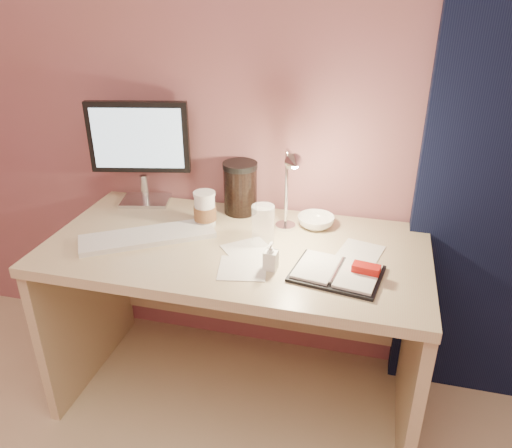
% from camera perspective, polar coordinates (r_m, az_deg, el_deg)
% --- Properties ---
extents(desk, '(1.40, 0.70, 0.73)m').
position_cam_1_polar(desk, '(2.02, -1.63, -7.02)').
color(desk, '#BEB286').
rests_on(desk, ground).
extents(monitor, '(0.41, 0.19, 0.44)m').
position_cam_1_polar(monitor, '(2.15, -13.17, 8.91)').
color(monitor, silver).
rests_on(monitor, desk).
extents(keyboard, '(0.50, 0.39, 0.02)m').
position_cam_1_polar(keyboard, '(1.92, -12.27, -1.40)').
color(keyboard, silver).
rests_on(keyboard, desk).
extents(planner, '(0.32, 0.26, 0.04)m').
position_cam_1_polar(planner, '(1.67, 9.50, -5.46)').
color(planner, black).
rests_on(planner, desk).
extents(paper_a, '(0.19, 0.19, 0.00)m').
position_cam_1_polar(paper_a, '(1.69, -1.55, -5.07)').
color(paper_a, silver).
rests_on(paper_a, desk).
extents(paper_b, '(0.17, 0.17, 0.00)m').
position_cam_1_polar(paper_b, '(1.83, 11.91, -3.04)').
color(paper_b, silver).
rests_on(paper_b, desk).
extents(paper_c, '(0.23, 0.23, 0.00)m').
position_cam_1_polar(paper_c, '(1.80, -0.81, -3.06)').
color(paper_c, silver).
rests_on(paper_c, desk).
extents(coffee_cup, '(0.09, 0.09, 0.14)m').
position_cam_1_polar(coffee_cup, '(1.96, -5.85, 1.59)').
color(coffee_cup, silver).
rests_on(coffee_cup, desk).
extents(clear_cup, '(0.08, 0.08, 0.15)m').
position_cam_1_polar(clear_cup, '(1.82, 0.81, -0.07)').
color(clear_cup, white).
rests_on(clear_cup, desk).
extents(bowl, '(0.19, 0.19, 0.05)m').
position_cam_1_polar(bowl, '(1.97, 6.85, 0.28)').
color(bowl, white).
rests_on(bowl, desk).
extents(lotion_bottle, '(0.05, 0.05, 0.10)m').
position_cam_1_polar(lotion_bottle, '(1.67, 1.70, -3.66)').
color(lotion_bottle, silver).
rests_on(lotion_bottle, desk).
extents(dark_jar, '(0.14, 0.14, 0.19)m').
position_cam_1_polar(dark_jar, '(2.06, -1.80, 3.86)').
color(dark_jar, black).
rests_on(dark_jar, desk).
extents(desk_lamp, '(0.13, 0.21, 0.34)m').
position_cam_1_polar(desk_lamp, '(1.81, 2.05, 4.67)').
color(desk_lamp, silver).
rests_on(desk_lamp, desk).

